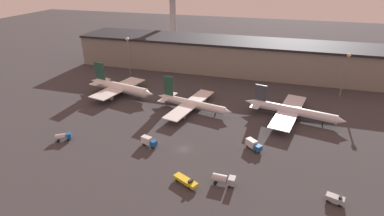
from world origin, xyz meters
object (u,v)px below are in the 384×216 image
airplane_1 (192,104)px  service_vehicle_0 (224,179)px  service_vehicle_2 (186,181)px  airplane_2 (292,111)px  service_vehicle_3 (149,141)px  service_vehicle_5 (335,199)px  control_tower (173,11)px  airplane_0 (120,88)px  service_vehicle_4 (253,144)px  service_vehicle_1 (63,136)px

airplane_1 → service_vehicle_0: size_ratio=5.37×
service_vehicle_2 → airplane_2: bearing=86.9°
service_vehicle_3 → service_vehicle_2: bearing=-24.8°
service_vehicle_0 → service_vehicle_5: size_ratio=1.35×
service_vehicle_0 → control_tower: 161.29m
service_vehicle_0 → service_vehicle_2: (-10.50, -3.14, -0.55)m
service_vehicle_0 → service_vehicle_5: service_vehicle_0 is taller
airplane_0 → service_vehicle_4: bearing=-12.1°
service_vehicle_5 → control_tower: bearing=141.3°
service_vehicle_0 → control_tower: size_ratio=0.14×
service_vehicle_1 → service_vehicle_3: 31.55m
airplane_1 → service_vehicle_1: bearing=-122.8°
airplane_1 → service_vehicle_4: 37.69m
service_vehicle_1 → airplane_1: bearing=12.5°
airplane_2 → control_tower: bearing=143.9°
service_vehicle_2 → control_tower: control_tower is taller
airplane_1 → service_vehicle_4: (28.99, -24.06, -1.14)m
service_vehicle_4 → control_tower: 145.71m
service_vehicle_1 → service_vehicle_2: service_vehicle_1 is taller
control_tower → service_vehicle_0: bearing=-65.4°
service_vehicle_1 → service_vehicle_0: bearing=-39.7°
service_vehicle_0 → service_vehicle_4: size_ratio=1.09×
airplane_0 → service_vehicle_1: (0.82, -44.05, -2.21)m
service_vehicle_4 → service_vehicle_1: bearing=-128.6°
service_vehicle_0 → service_vehicle_4: bearing=76.0°
airplane_0 → airplane_1: (38.46, -6.48, -0.87)m
airplane_0 → service_vehicle_1: 44.11m
airplane_1 → service_vehicle_4: size_ratio=5.87×
airplane_0 → service_vehicle_4: airplane_0 is taller
airplane_1 → control_tower: bearing=125.9°
service_vehicle_2 → service_vehicle_1: bearing=-165.7°
airplane_2 → service_vehicle_4: size_ratio=6.62×
airplane_1 → service_vehicle_3: 32.88m
service_vehicle_3 → service_vehicle_4: bearing=28.8°
airplane_0 → airplane_2: size_ratio=0.94×
service_vehicle_3 → service_vehicle_5: 60.49m
airplane_1 → service_vehicle_5: airplane_1 is taller
service_vehicle_3 → service_vehicle_4: (35.53, 8.15, -0.03)m
service_vehicle_0 → airplane_0: bearing=142.5°
service_vehicle_2 → control_tower: size_ratio=0.17×
service_vehicle_3 → control_tower: size_ratio=0.13×
service_vehicle_4 → control_tower: bearing=160.4°
airplane_1 → service_vehicle_1: airplane_1 is taller
airplane_2 → service_vehicle_4: (-12.75, -27.82, -1.47)m
airplane_0 → control_tower: size_ratio=0.80×
airplane_0 → service_vehicle_1: airplane_0 is taller
service_vehicle_2 → service_vehicle_3: (-18.71, 16.10, 0.64)m
airplane_2 → service_vehicle_1: 89.50m
control_tower → airplane_1: bearing=-66.3°
airplane_2 → airplane_0: bearing=-169.7°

